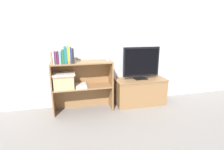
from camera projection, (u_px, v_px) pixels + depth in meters
The scene contains 20 objects.
ground_plane at pixel (114, 111), 2.86m from camera, with size 16.00×16.00×0.00m, color gray.
wall_back at pixel (108, 35), 2.95m from camera, with size 10.00×0.05×2.40m.
tv_stand at pixel (140, 91), 3.11m from camera, with size 0.88×0.41×0.46m.
tv at pixel (141, 62), 2.97m from camera, with size 0.64×0.14×0.56m.
bookshelf_lower_tier at pixel (83, 93), 2.89m from camera, with size 0.94×0.32×0.41m.
bookshelf_upper_tier at pixel (82, 70), 2.78m from camera, with size 0.94×0.32×0.40m.
book_tan at pixel (52, 58), 2.52m from camera, with size 0.02×0.13×0.17m.
book_ivory at pixel (54, 57), 2.52m from camera, with size 0.02×0.15×0.21m.
book_plum at pixel (56, 58), 2.53m from camera, with size 0.03×0.12×0.17m.
book_maroon at pixel (58, 57), 2.54m from camera, with size 0.02×0.12×0.18m.
book_skyblue at pixel (60, 57), 2.55m from camera, with size 0.03×0.16×0.18m.
book_forest at pixel (63, 57), 2.55m from camera, with size 0.03×0.15×0.20m.
book_teal at pixel (66, 55), 2.56m from camera, with size 0.04×0.16×0.24m.
book_mustard at pixel (68, 55), 2.57m from camera, with size 0.04×0.12×0.25m.
book_navy at pixel (71, 55), 2.58m from camera, with size 0.02×0.14×0.23m.
book_charcoal at pixel (73, 56), 2.59m from camera, with size 0.03×0.14×0.21m.
baby_monitor at pixel (108, 57), 2.77m from camera, with size 0.05×0.03×0.13m.
storage_basket_left at pixel (64, 81), 2.68m from camera, with size 0.31×0.29×0.21m.
laptop at pixel (63, 74), 2.66m from camera, with size 0.34×0.25×0.02m.
magazine_stack at pixel (81, 86), 2.76m from camera, with size 0.17×0.26×0.04m.
Camera 1 is at (-0.66, -2.53, 1.30)m, focal length 28.00 mm.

